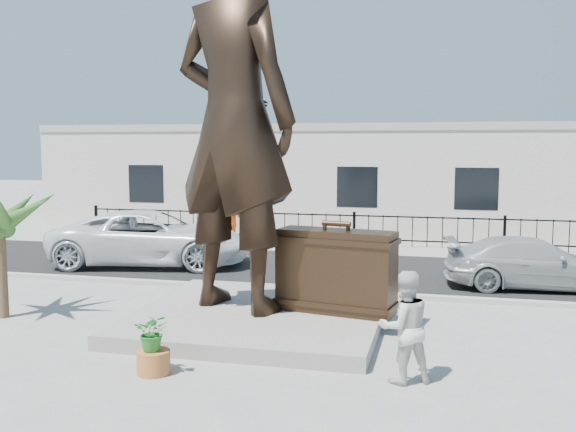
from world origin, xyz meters
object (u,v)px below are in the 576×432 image
at_px(suitcase, 336,271).
at_px(tourist, 405,327).
at_px(statue, 234,121).
at_px(car_white, 151,238).

relative_size(suitcase, tourist, 1.35).
xyz_separation_m(suitcase, tourist, (1.62, -3.00, -0.26)).
height_order(statue, car_white, statue).
distance_m(suitcase, car_white, 8.82).
relative_size(statue, tourist, 4.39).
relative_size(suitcase, car_white, 0.40).
distance_m(tourist, car_white, 12.02).
bearing_deg(tourist, statue, -62.53).
relative_size(statue, car_white, 1.29).
xyz_separation_m(tourist, car_white, (-8.52, 8.49, -0.04)).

